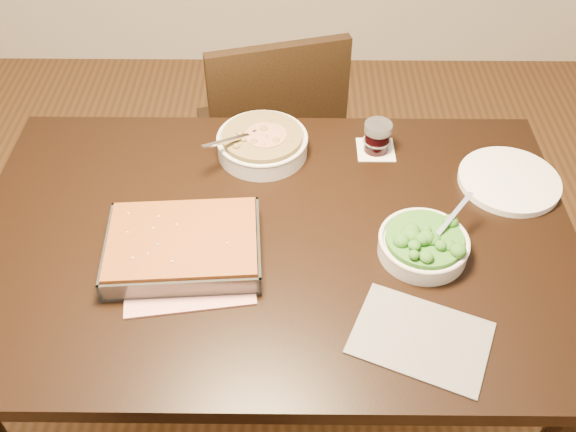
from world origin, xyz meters
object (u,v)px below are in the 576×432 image
at_px(table, 274,261).
at_px(baking_dish, 184,246).
at_px(broccoli_bowl, 423,244).
at_px(dinner_plate, 509,181).
at_px(chair_far, 272,136).
at_px(stew_bowl, 262,143).
at_px(wine_tumbler, 377,137).

height_order(table, baking_dish, baking_dish).
xyz_separation_m(broccoli_bowl, dinner_plate, (0.25, 0.23, -0.02)).
xyz_separation_m(table, chair_far, (-0.03, 0.69, -0.15)).
xyz_separation_m(table, stew_bowl, (-0.04, 0.30, 0.13)).
xyz_separation_m(table, dinner_plate, (0.58, 0.18, 0.10)).
height_order(wine_tumbler, chair_far, chair_far).
xyz_separation_m(stew_bowl, broccoli_bowl, (0.37, -0.35, -0.00)).
bearing_deg(chair_far, broccoli_bowl, 100.56).
bearing_deg(table, dinner_plate, 17.21).
height_order(baking_dish, dinner_plate, baking_dish).
distance_m(stew_bowl, broccoli_bowl, 0.51).
bearing_deg(wine_tumbler, dinner_plate, -21.80).
bearing_deg(dinner_plate, table, -162.79).
height_order(broccoli_bowl, dinner_plate, broccoli_bowl).
bearing_deg(baking_dish, dinner_plate, 13.67).
relative_size(stew_bowl, broccoli_bowl, 1.18).
xyz_separation_m(stew_bowl, baking_dish, (-0.16, -0.36, -0.00)).
relative_size(wine_tumbler, chair_far, 0.09).
distance_m(wine_tumbler, dinner_plate, 0.35).
distance_m(stew_bowl, chair_far, 0.48).
height_order(broccoli_bowl, baking_dish, broccoli_bowl).
distance_m(stew_bowl, wine_tumbler, 0.30).
distance_m(broccoli_bowl, baking_dish, 0.53).
distance_m(wine_tumbler, chair_far, 0.56).
distance_m(baking_dish, dinner_plate, 0.82).
relative_size(broccoli_bowl, wine_tumbler, 2.46).
height_order(baking_dish, wine_tumbler, wine_tumbler).
height_order(stew_bowl, wine_tumbler, stew_bowl).
distance_m(table, baking_dish, 0.24).
bearing_deg(baking_dish, broccoli_bowl, -2.55).
relative_size(stew_bowl, wine_tumbler, 2.90).
bearing_deg(stew_bowl, wine_tumbler, 2.60).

